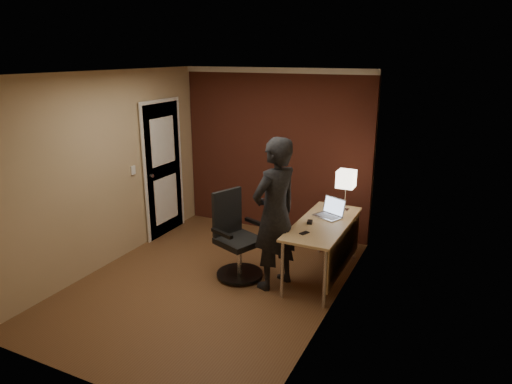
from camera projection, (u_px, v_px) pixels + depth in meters
room at (247, 148)px, 6.67m from camera, size 4.00×4.00×4.00m
desk at (329, 233)px, 5.55m from camera, size 0.60×1.50×0.73m
desk_lamp at (346, 179)px, 5.84m from camera, size 0.22×0.22×0.54m
laptop at (331, 211)px, 5.73m from camera, size 0.41×0.37×0.23m
mouse at (310, 222)px, 5.50m from camera, size 0.08×0.11×0.03m
phone at (304, 233)px, 5.20m from camera, size 0.10×0.13×0.01m
office_chair at (236, 241)px, 5.65m from camera, size 0.63×0.68×1.07m
person at (275, 214)px, 5.28m from camera, size 0.65×0.78×1.82m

